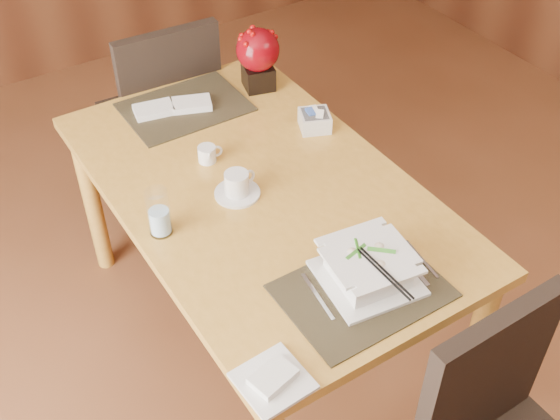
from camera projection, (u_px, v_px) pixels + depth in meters
dining_table at (261, 208)px, 2.37m from camera, size 0.90×1.50×0.75m
placemat_near at (362, 291)px, 1.96m from camera, size 0.45×0.33×0.01m
placemat_far at (185, 107)px, 2.66m from camera, size 0.45×0.33×0.01m
soup_setting at (368, 268)px, 1.96m from camera, size 0.29×0.29×0.11m
coffee_cup at (237, 186)px, 2.25m from camera, size 0.15×0.15×0.08m
water_glass at (159, 212)px, 2.09m from camera, size 0.08×0.08×0.16m
creamer_jug at (207, 154)px, 2.39m from camera, size 0.09×0.09×0.06m
sugar_caddy at (315, 121)px, 2.54m from camera, size 0.14×0.14×0.06m
berry_decor at (258, 55)px, 2.67m from camera, size 0.17×0.17×0.25m
napkins_far at (176, 106)px, 2.63m from camera, size 0.31×0.18×0.03m
bread_plate at (273, 381)px, 1.74m from camera, size 0.18×0.18×0.01m
far_chair at (165, 110)px, 3.02m from camera, size 0.47×0.48×0.96m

